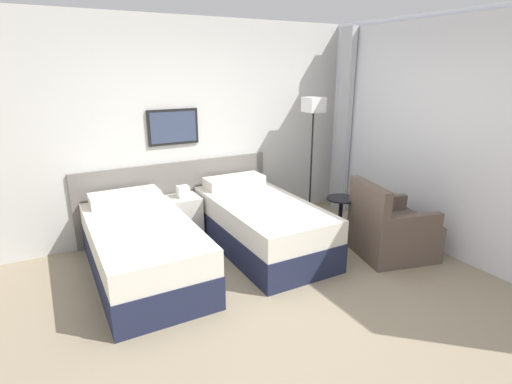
{
  "coord_description": "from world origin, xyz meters",
  "views": [
    {
      "loc": [
        -1.8,
        -2.79,
        2.11
      ],
      "look_at": [
        0.29,
        1.01,
        0.75
      ],
      "focal_mm": 28.0,
      "sensor_mm": 36.0,
      "label": 1
    }
  ],
  "objects": [
    {
      "name": "ground_plane",
      "position": [
        0.0,
        0.0,
        0.0
      ],
      "size": [
        16.0,
        16.0,
        0.0
      ],
      "primitive_type": "plane",
      "color": "gray"
    },
    {
      "name": "wall_headboard",
      "position": [
        -0.02,
        2.11,
        1.3
      ],
      "size": [
        10.0,
        0.1,
        2.7
      ],
      "color": "silver",
      "rests_on": "ground_plane"
    },
    {
      "name": "wall_window",
      "position": [
        2.26,
        -0.1,
        1.34
      ],
      "size": [
        0.21,
        4.58,
        2.7
      ],
      "color": "white",
      "rests_on": "ground_plane"
    },
    {
      "name": "bed_near_door",
      "position": [
        -1.01,
        1.08,
        0.31
      ],
      "size": [
        0.97,
        1.95,
        0.73
      ],
      "color": "#1E233D",
      "rests_on": "ground_plane"
    },
    {
      "name": "bed_near_window",
      "position": [
        0.4,
        1.08,
        0.31
      ],
      "size": [
        0.97,
        1.95,
        0.73
      ],
      "color": "#1E233D",
      "rests_on": "ground_plane"
    },
    {
      "name": "nightstand",
      "position": [
        -0.31,
        1.82,
        0.29
      ],
      "size": [
        0.38,
        0.38,
        0.69
      ],
      "color": "beige",
      "rests_on": "ground_plane"
    },
    {
      "name": "floor_lamp",
      "position": [
        1.54,
        1.66,
        1.45
      ],
      "size": [
        0.25,
        0.25,
        1.72
      ],
      "color": "black",
      "rests_on": "ground_plane"
    },
    {
      "name": "side_table",
      "position": [
        1.35,
        0.76,
        0.39
      ],
      "size": [
        0.36,
        0.36,
        0.58
      ],
      "color": "black",
      "rests_on": "ground_plane"
    },
    {
      "name": "armchair",
      "position": [
        1.62,
        0.2,
        0.28
      ],
      "size": [
        0.96,
        0.92,
        0.89
      ],
      "rotation": [
        0.0,
        0.0,
        1.32
      ],
      "color": "brown",
      "rests_on": "ground_plane"
    }
  ]
}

